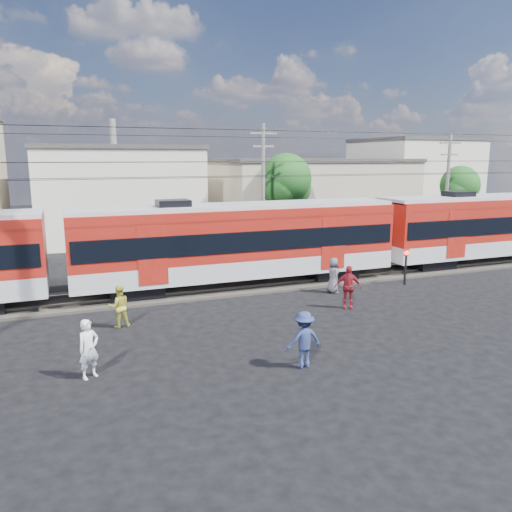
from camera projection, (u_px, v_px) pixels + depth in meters
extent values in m
plane|color=black|center=(264.00, 348.00, 17.09)|extent=(120.00, 120.00, 0.00)
cube|color=#2D2823|center=(203.00, 289.00, 24.40)|extent=(70.00, 3.40, 0.12)
cube|color=#59544C|center=(207.00, 291.00, 23.69)|extent=(70.00, 0.12, 0.12)
cube|color=#59544C|center=(199.00, 283.00, 25.06)|extent=(70.00, 0.12, 0.12)
cube|color=black|center=(135.00, 290.00, 23.19)|extent=(2.40, 2.20, 0.70)
cube|color=black|center=(329.00, 272.00, 26.82)|extent=(2.40, 2.20, 0.70)
cube|color=#AAADB3|center=(239.00, 265.00, 24.85)|extent=(16.00, 3.00, 0.90)
cube|color=maroon|center=(238.00, 232.00, 24.53)|extent=(16.00, 3.00, 2.40)
cube|color=black|center=(238.00, 237.00, 24.58)|extent=(15.68, 3.08, 0.95)
cube|color=#AAADB3|center=(238.00, 207.00, 24.29)|extent=(16.00, 2.60, 0.25)
cube|color=black|center=(427.00, 263.00, 29.15)|extent=(2.40, 2.20, 0.70)
cube|color=#AAADB3|center=(495.00, 244.00, 30.80)|extent=(16.00, 3.00, 0.90)
cube|color=maroon|center=(498.00, 217.00, 30.48)|extent=(16.00, 3.00, 2.40)
cube|color=black|center=(497.00, 221.00, 30.53)|extent=(15.68, 3.08, 0.95)
cube|color=#AAADB3|center=(500.00, 197.00, 30.24)|extent=(16.00, 2.60, 0.25)
cylinder|color=black|center=(204.00, 178.00, 22.70)|extent=(70.00, 0.03, 0.03)
cylinder|color=black|center=(197.00, 177.00, 23.98)|extent=(70.00, 0.03, 0.03)
cylinder|color=black|center=(204.00, 162.00, 22.57)|extent=(70.00, 0.03, 0.03)
cylinder|color=black|center=(196.00, 162.00, 23.85)|extent=(70.00, 0.03, 0.03)
cylinder|color=black|center=(222.00, 129.00, 19.75)|extent=(70.00, 0.03, 0.03)
cylinder|color=black|center=(182.00, 136.00, 26.16)|extent=(70.00, 0.03, 0.03)
cube|color=beige|center=(116.00, 194.00, 40.40)|extent=(12.00, 12.00, 7.00)
cube|color=#3F3D3A|center=(114.00, 148.00, 39.69)|extent=(12.24, 12.24, 0.30)
cube|color=tan|center=(309.00, 197.00, 43.42)|extent=(16.00, 10.00, 6.00)
cube|color=#3F3D3A|center=(310.00, 160.00, 42.81)|extent=(16.32, 10.20, 0.30)
cube|color=beige|center=(412.00, 181.00, 51.85)|extent=(10.00, 10.00, 8.00)
cube|color=#3F3D3A|center=(415.00, 140.00, 51.04)|extent=(10.20, 10.20, 0.30)
cylinder|color=slate|center=(263.00, 191.00, 32.11)|extent=(0.24, 0.24, 8.50)
cube|color=slate|center=(263.00, 133.00, 31.40)|extent=(1.80, 0.12, 0.12)
cube|color=slate|center=(263.00, 146.00, 31.56)|extent=(1.40, 0.12, 0.12)
cylinder|color=slate|center=(447.00, 191.00, 36.21)|extent=(0.24, 0.24, 8.00)
cube|color=slate|center=(450.00, 143.00, 35.55)|extent=(1.80, 0.12, 0.12)
cube|color=slate|center=(449.00, 155.00, 35.70)|extent=(1.40, 0.12, 0.12)
cylinder|color=#382619|center=(286.00, 219.00, 36.37)|extent=(0.36, 0.36, 3.92)
sphere|color=#164F18|center=(286.00, 179.00, 35.79)|extent=(3.64, 3.64, 3.64)
sphere|color=#164F18|center=(292.00, 188.00, 36.42)|extent=(2.80, 2.80, 2.80)
cylinder|color=#382619|center=(457.00, 216.00, 40.82)|extent=(0.36, 0.36, 3.36)
sphere|color=#164F18|center=(460.00, 185.00, 40.33)|extent=(3.12, 3.12, 3.12)
sphere|color=#164F18|center=(462.00, 192.00, 40.93)|extent=(2.40, 2.40, 2.40)
imported|color=white|center=(89.00, 349.00, 14.61)|extent=(0.78, 0.70, 1.79)
imported|color=gold|center=(119.00, 306.00, 19.04)|extent=(0.83, 0.67, 1.64)
imported|color=navy|center=(304.00, 340.00, 15.34)|extent=(1.18, 0.70, 1.79)
imported|color=maroon|center=(348.00, 287.00, 21.39)|extent=(1.19, 0.91, 1.88)
imported|color=#4C4C51|center=(333.00, 275.00, 23.88)|extent=(0.61, 0.88, 1.71)
imported|color=silver|center=(472.00, 234.00, 37.79)|extent=(4.40, 2.10, 1.45)
imported|color=silver|center=(510.00, 232.00, 38.67)|extent=(4.42, 1.98, 1.41)
cylinder|color=black|center=(405.00, 268.00, 25.39)|extent=(0.11, 0.11, 1.71)
sphere|color=#FF140C|center=(406.00, 253.00, 25.23)|extent=(0.27, 0.27, 0.27)
cube|color=black|center=(406.00, 253.00, 25.23)|extent=(0.24, 0.06, 0.33)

